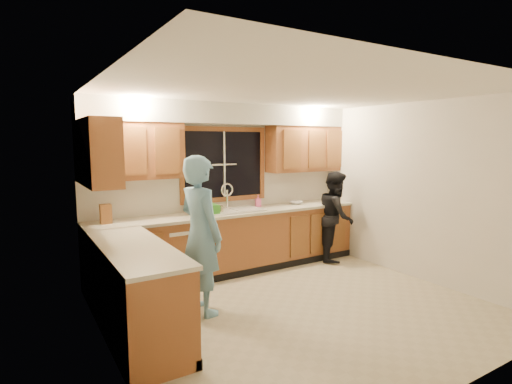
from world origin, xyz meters
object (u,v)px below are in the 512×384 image
man (201,235)px  knife_block (106,214)px  sink (233,215)px  woman (336,216)px  dishwasher (180,253)px  soap_bottle (258,201)px  bowl (296,203)px  stove (152,312)px  dish_crate (205,210)px

man → knife_block: man is taller
sink → man: size_ratio=0.48×
sink → woman: size_ratio=0.59×
woman → sink: bearing=121.4°
dishwasher → soap_bottle: soap_bottle is taller
knife_block → bowl: knife_block is taller
man → woman: (2.72, 0.73, -0.17)m
woman → soap_bottle: (-1.18, 0.52, 0.28)m
sink → stove: size_ratio=0.96×
stove → sink: bearing=45.4°
soap_bottle → dishwasher: bearing=-172.9°
dishwasher → woman: (2.57, -0.35, 0.32)m
stove → dish_crate: bearing=53.0°
bowl → dish_crate: bearing=-176.1°
man → woman: size_ratio=1.22×
knife_block → dish_crate: 1.32m
woman → knife_block: (-3.52, 0.40, 0.31)m
dishwasher → sink: bearing=1.0°
man → soap_bottle: bearing=-61.2°
dish_crate → bowl: 1.68m
dishwasher → man: bearing=-98.2°
woman → soap_bottle: woman is taller
dishwasher → knife_block: bearing=177.2°
man → dish_crate: size_ratio=5.70×
knife_block → soap_bottle: (2.34, 0.13, -0.03)m
knife_block → woman: bearing=-7.1°
man → dish_crate: man is taller
stove → man: 1.17m
stove → man: bearing=42.6°
dish_crate → woman: bearing=-7.3°
knife_block → soap_bottle: size_ratio=1.34×
woman → knife_block: woman is taller
dish_crate → sink: bearing=9.4°
woman → man: bearing=148.3°
dishwasher → stove: stove is taller
woman → bowl: woman is taller
sink → stove: bearing=-134.6°
dishwasher → dish_crate: size_ratio=2.60×
dishwasher → stove: size_ratio=0.91×
stove → bowl: (2.99, 1.86, 0.50)m
stove → bowl: 3.56m
dishwasher → man: size_ratio=0.46×
knife_block → soap_bottle: 2.34m
dishwasher → man: man is taller
dish_crate → bowl: bearing=3.9°
dishwasher → knife_block: (-0.95, 0.05, 0.63)m
woman → dish_crate: woman is taller
knife_block → dish_crate: bearing=-5.6°
stove → soap_bottle: bearing=40.3°
stove → dish_crate: (1.31, 1.74, 0.54)m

